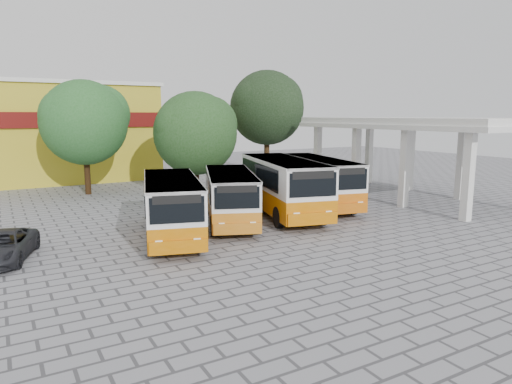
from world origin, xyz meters
TOP-DOWN VIEW (x-y plane):
  - ground at (0.00, 0.00)m, footprint 90.00×90.00m
  - terminal_shelter at (10.50, 4.00)m, footprint 6.80×15.80m
  - shophouse_block at (-11.00, 25.99)m, footprint 20.40×10.40m
  - bus_far_left at (-6.87, 1.97)m, footprint 4.34×8.10m
  - bus_centre_left at (-3.28, 3.20)m, footprint 4.83×7.94m
  - bus_centre_right at (0.19, 3.53)m, footprint 4.73×9.21m
  - bus_far_right at (3.22, 4.54)m, footprint 4.35×8.71m
  - tree_left at (-8.08, 16.18)m, footprint 6.20×5.90m
  - tree_middle at (-1.21, 12.71)m, footprint 6.19×5.89m
  - tree_right at (6.62, 15.96)m, footprint 6.58×6.26m
  - parked_car at (-13.72, 1.95)m, footprint 3.05×4.49m

SIDE VIEW (x-z plane):
  - ground at x=0.00m, z-range 0.00..0.00m
  - parked_car at x=-13.72m, z-range 0.00..1.14m
  - bus_centre_left at x=-3.28m, z-range 0.21..2.89m
  - bus_far_left at x=-6.87m, z-range 0.22..2.97m
  - bus_far_right at x=3.22m, z-range 0.23..3.22m
  - bus_centre_right at x=0.19m, z-range 0.25..3.40m
  - shophouse_block at x=-11.00m, z-range 0.01..8.31m
  - tree_middle at x=-1.21m, z-range 0.87..8.12m
  - terminal_shelter at x=10.50m, z-range 2.21..7.61m
  - tree_left at x=-8.08m, z-range 1.25..9.26m
  - tree_right at x=6.62m, z-range 1.73..11.04m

